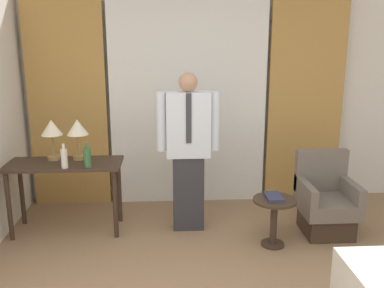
# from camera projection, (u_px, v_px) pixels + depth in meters

# --- Properties ---
(wall_back) EXTENTS (10.00, 0.06, 2.70)m
(wall_back) POSITION_uv_depth(u_px,v_px,m) (188.00, 95.00, 5.38)
(wall_back) COLOR silver
(wall_back) RESTS_ON ground_plane
(curtain_sheer_center) EXTENTS (1.92, 0.06, 2.58)m
(curtain_sheer_center) POSITION_uv_depth(u_px,v_px,m) (188.00, 102.00, 5.27)
(curtain_sheer_center) COLOR white
(curtain_sheer_center) RESTS_ON ground_plane
(curtain_drape_left) EXTENTS (0.94, 0.06, 2.58)m
(curtain_drape_left) POSITION_uv_depth(u_px,v_px,m) (68.00, 103.00, 5.18)
(curtain_drape_left) COLOR #B28442
(curtain_drape_left) RESTS_ON ground_plane
(curtain_drape_right) EXTENTS (0.94, 0.06, 2.58)m
(curtain_drape_right) POSITION_uv_depth(u_px,v_px,m) (305.00, 101.00, 5.35)
(curtain_drape_right) COLOR #B28442
(curtain_drape_right) RESTS_ON ground_plane
(desk) EXTENTS (1.21, 0.52, 0.77)m
(desk) POSITION_uv_depth(u_px,v_px,m) (65.00, 174.00, 4.56)
(desk) COLOR #38281E
(desk) RESTS_ON ground_plane
(table_lamp_left) EXTENTS (0.23, 0.23, 0.44)m
(table_lamp_left) POSITION_uv_depth(u_px,v_px,m) (52.00, 130.00, 4.56)
(table_lamp_left) COLOR #9E7F47
(table_lamp_left) RESTS_ON desk
(table_lamp_right) EXTENTS (0.23, 0.23, 0.44)m
(table_lamp_right) POSITION_uv_depth(u_px,v_px,m) (78.00, 130.00, 4.58)
(table_lamp_right) COLOR #9E7F47
(table_lamp_right) RESTS_ON desk
(bottle_near_edge) EXTENTS (0.07, 0.07, 0.25)m
(bottle_near_edge) POSITION_uv_depth(u_px,v_px,m) (64.00, 158.00, 4.32)
(bottle_near_edge) COLOR silver
(bottle_near_edge) RESTS_ON desk
(bottle_by_lamp) EXTENTS (0.08, 0.08, 0.25)m
(bottle_by_lamp) POSITION_uv_depth(u_px,v_px,m) (87.00, 157.00, 4.35)
(bottle_by_lamp) COLOR #336638
(bottle_by_lamp) RESTS_ON desk
(person) EXTENTS (0.66, 0.22, 1.72)m
(person) POSITION_uv_depth(u_px,v_px,m) (188.00, 147.00, 4.54)
(person) COLOR #2D2D33
(person) RESTS_ON ground_plane
(armchair) EXTENTS (0.57, 0.59, 0.87)m
(armchair) POSITION_uv_depth(u_px,v_px,m) (326.00, 204.00, 4.60)
(armchair) COLOR #38281E
(armchair) RESTS_ON ground_plane
(side_table) EXTENTS (0.43, 0.43, 0.50)m
(side_table) POSITION_uv_depth(u_px,v_px,m) (274.00, 214.00, 4.29)
(side_table) COLOR #38281E
(side_table) RESTS_ON ground_plane
(book) EXTENTS (0.16, 0.25, 0.03)m
(book) POSITION_uv_depth(u_px,v_px,m) (274.00, 197.00, 4.27)
(book) COLOR #2D334C
(book) RESTS_ON side_table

